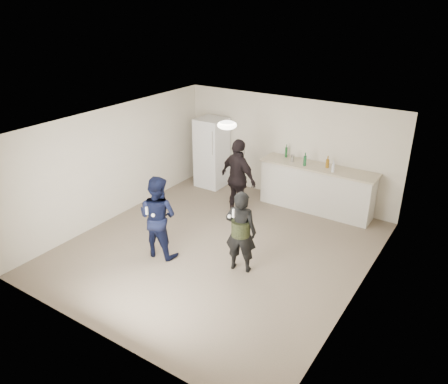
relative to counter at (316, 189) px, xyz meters
The scene contains 21 objects.
floor 2.88m from the counter, 109.22° to the right, with size 6.00×6.00×0.00m, color #6B5B4C.
ceiling 3.45m from the counter, 109.22° to the right, with size 6.00×6.00×0.00m, color silver.
wall_back 1.23m from the counter, 160.48° to the left, with size 6.00×6.00×0.00m, color beige.
wall_front 5.79m from the counter, 99.33° to the right, with size 6.00×6.00×0.00m, color beige.
wall_left 4.60m from the counter, 144.05° to the right, with size 6.00×6.00×0.00m, color beige.
wall_right 3.31m from the counter, 55.74° to the right, with size 6.00×6.00×0.00m, color beige.
counter is the anchor object (origin of this frame).
counter_top 0.55m from the counter, ahead, with size 2.68×0.64×0.04m, color beige.
fridge 2.91m from the counter, behind, with size 0.70×0.70×1.80m, color white.
fridge_handle 2.75m from the counter, behind, with size 0.02×0.02×0.60m, color white.
ceiling_dome 3.19m from the counter, 111.45° to the right, with size 0.36×0.36×0.16m, color white.
shaker 0.90m from the counter, behind, with size 0.08×0.08×0.17m, color #AEAEB2.
man 3.90m from the counter, 117.02° to the right, with size 0.79×0.61×1.62m, color #0E163B.
woman 3.08m from the counter, 93.54° to the right, with size 0.57×0.37×1.56m, color black.
camo_shorts 3.08m from the counter, 93.54° to the right, with size 0.34×0.34×0.28m, color #2F3B1B.
spectator 1.87m from the counter, 138.30° to the right, with size 1.06×0.44×1.80m, color black.
remote_man 4.18m from the counter, 115.26° to the right, with size 0.04×0.04×0.15m, color silver.
nunchuk_man 4.09m from the counter, 113.91° to the right, with size 0.07×0.07×0.07m, color white.
remote_woman 3.39m from the counter, 93.27° to the right, with size 0.04×0.04×0.15m, color white.
nunchuk_woman 3.35m from the counter, 95.04° to the right, with size 0.07×0.07×0.07m, color white.
bottle_cluster 0.69m from the counter, behind, with size 1.35×0.39×0.24m.
Camera 1 is at (4.21, -6.22, 4.57)m, focal length 35.00 mm.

